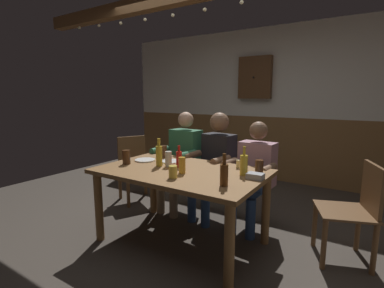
{
  "coord_description": "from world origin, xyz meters",
  "views": [
    {
      "loc": [
        1.51,
        -2.29,
        1.44
      ],
      "look_at": [
        0.0,
        0.08,
        0.96
      ],
      "focal_mm": 26.5,
      "sensor_mm": 36.0,
      "label": 1
    }
  ],
  "objects_px": {
    "person_0": "(182,157)",
    "pint_glass_5": "(259,167)",
    "chair_empty_near_right": "(355,209)",
    "plate_0": "(145,160)",
    "pint_glass_2": "(126,157)",
    "person_2": "(254,170)",
    "dining_table": "(181,180)",
    "pint_glass_3": "(173,172)",
    "bottle_2": "(244,164)",
    "bottle_3": "(224,174)",
    "table_candle": "(238,164)",
    "pint_glass_4": "(182,165)",
    "pint_glass_0": "(168,159)",
    "chair_empty_near_left": "(135,166)",
    "bottle_0": "(159,155)",
    "plate_1": "(171,161)",
    "wall_dart_cabinet": "(255,78)",
    "condiment_caddy": "(255,176)",
    "pint_glass_1": "(164,151)",
    "bottle_1": "(179,159)",
    "person_1": "(215,161)"
  },
  "relations": [
    {
      "from": "bottle_1",
      "to": "pint_glass_3",
      "type": "distance_m",
      "value": 0.39
    },
    {
      "from": "plate_0",
      "to": "pint_glass_5",
      "type": "bearing_deg",
      "value": 6.79
    },
    {
      "from": "plate_0",
      "to": "chair_empty_near_right",
      "type": "bearing_deg",
      "value": 12.42
    },
    {
      "from": "bottle_3",
      "to": "pint_glass_2",
      "type": "xyz_separation_m",
      "value": [
        -1.18,
        0.11,
        -0.02
      ]
    },
    {
      "from": "bottle_3",
      "to": "pint_glass_4",
      "type": "height_order",
      "value": "bottle_3"
    },
    {
      "from": "chair_empty_near_left",
      "to": "bottle_0",
      "type": "relative_size",
      "value": 3.13
    },
    {
      "from": "bottle_2",
      "to": "wall_dart_cabinet",
      "type": "bearing_deg",
      "value": 108.7
    },
    {
      "from": "pint_glass_5",
      "to": "wall_dart_cabinet",
      "type": "xyz_separation_m",
      "value": [
        -0.92,
        2.29,
        0.94
      ]
    },
    {
      "from": "pint_glass_3",
      "to": "pint_glass_5",
      "type": "distance_m",
      "value": 0.78
    },
    {
      "from": "person_2",
      "to": "condiment_caddy",
      "type": "bearing_deg",
      "value": 114.81
    },
    {
      "from": "pint_glass_2",
      "to": "pint_glass_0",
      "type": "bearing_deg",
      "value": 19.42
    },
    {
      "from": "chair_empty_near_left",
      "to": "plate_1",
      "type": "bearing_deg",
      "value": 92.61
    },
    {
      "from": "chair_empty_near_right",
      "to": "bottle_2",
      "type": "bearing_deg",
      "value": 93.66
    },
    {
      "from": "bottle_1",
      "to": "wall_dart_cabinet",
      "type": "height_order",
      "value": "wall_dart_cabinet"
    },
    {
      "from": "bottle_3",
      "to": "table_candle",
      "type": "bearing_deg",
      "value": 102.71
    },
    {
      "from": "pint_glass_3",
      "to": "dining_table",
      "type": "bearing_deg",
      "value": 111.08
    },
    {
      "from": "plate_1",
      "to": "bottle_0",
      "type": "height_order",
      "value": "bottle_0"
    },
    {
      "from": "plate_0",
      "to": "plate_1",
      "type": "relative_size",
      "value": 1.06
    },
    {
      "from": "plate_1",
      "to": "wall_dart_cabinet",
      "type": "height_order",
      "value": "wall_dart_cabinet"
    },
    {
      "from": "chair_empty_near_right",
      "to": "plate_0",
      "type": "xyz_separation_m",
      "value": [
        -2.0,
        -0.44,
        0.27
      ]
    },
    {
      "from": "condiment_caddy",
      "to": "pint_glass_2",
      "type": "xyz_separation_m",
      "value": [
        -1.32,
        -0.2,
        0.05
      ]
    },
    {
      "from": "chair_empty_near_right",
      "to": "condiment_caddy",
      "type": "distance_m",
      "value": 0.92
    },
    {
      "from": "person_2",
      "to": "plate_0",
      "type": "height_order",
      "value": "person_2"
    },
    {
      "from": "plate_1",
      "to": "pint_glass_0",
      "type": "height_order",
      "value": "pint_glass_0"
    },
    {
      "from": "person_2",
      "to": "chair_empty_near_right",
      "type": "height_order",
      "value": "person_2"
    },
    {
      "from": "chair_empty_near_right",
      "to": "pint_glass_2",
      "type": "distance_m",
      "value": 2.19
    },
    {
      "from": "dining_table",
      "to": "plate_1",
      "type": "height_order",
      "value": "plate_1"
    },
    {
      "from": "pint_glass_1",
      "to": "pint_glass_4",
      "type": "bearing_deg",
      "value": -38.85
    },
    {
      "from": "pint_glass_5",
      "to": "person_0",
      "type": "bearing_deg",
      "value": 157.93
    },
    {
      "from": "person_2",
      "to": "chair_empty_near_left",
      "type": "distance_m",
      "value": 1.71
    },
    {
      "from": "plate_0",
      "to": "bottle_2",
      "type": "height_order",
      "value": "bottle_2"
    },
    {
      "from": "person_0",
      "to": "bottle_2",
      "type": "distance_m",
      "value": 1.22
    },
    {
      "from": "chair_empty_near_right",
      "to": "pint_glass_4",
      "type": "distance_m",
      "value": 1.55
    },
    {
      "from": "person_2",
      "to": "person_0",
      "type": "bearing_deg",
      "value": 3.21
    },
    {
      "from": "person_2",
      "to": "table_candle",
      "type": "height_order",
      "value": "person_2"
    },
    {
      "from": "chair_empty_near_left",
      "to": "condiment_caddy",
      "type": "distance_m",
      "value": 2.05
    },
    {
      "from": "chair_empty_near_left",
      "to": "bottle_2",
      "type": "xyz_separation_m",
      "value": [
        1.81,
        -0.49,
        0.36
      ]
    },
    {
      "from": "table_candle",
      "to": "pint_glass_3",
      "type": "bearing_deg",
      "value": -118.26
    },
    {
      "from": "chair_empty_near_left",
      "to": "bottle_1",
      "type": "relative_size",
      "value": 4.03
    },
    {
      "from": "person_2",
      "to": "dining_table",
      "type": "bearing_deg",
      "value": 60.19
    },
    {
      "from": "table_candle",
      "to": "bottle_1",
      "type": "height_order",
      "value": "bottle_1"
    },
    {
      "from": "person_1",
      "to": "pint_glass_4",
      "type": "bearing_deg",
      "value": 106.33
    },
    {
      "from": "person_0",
      "to": "bottle_2",
      "type": "xyz_separation_m",
      "value": [
        1.06,
        -0.57,
        0.16
      ]
    },
    {
      "from": "dining_table",
      "to": "person_1",
      "type": "relative_size",
      "value": 1.27
    },
    {
      "from": "pint_glass_2",
      "to": "person_2",
      "type": "bearing_deg",
      "value": 37.58
    },
    {
      "from": "pint_glass_0",
      "to": "pint_glass_3",
      "type": "bearing_deg",
      "value": -47.32
    },
    {
      "from": "person_0",
      "to": "pint_glass_5",
      "type": "relative_size",
      "value": 9.43
    },
    {
      "from": "pint_glass_1",
      "to": "plate_1",
      "type": "bearing_deg",
      "value": -36.62
    },
    {
      "from": "dining_table",
      "to": "chair_empty_near_right",
      "type": "height_order",
      "value": "chair_empty_near_right"
    },
    {
      "from": "pint_glass_4",
      "to": "wall_dart_cabinet",
      "type": "height_order",
      "value": "wall_dart_cabinet"
    }
  ]
}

